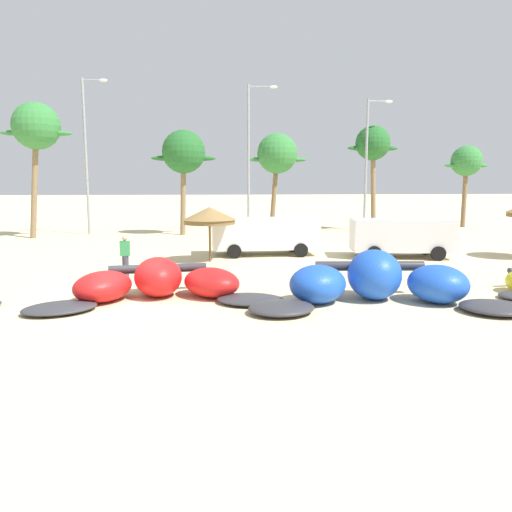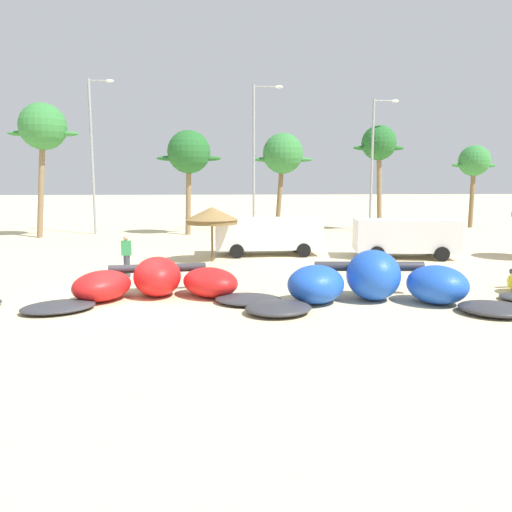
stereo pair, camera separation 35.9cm
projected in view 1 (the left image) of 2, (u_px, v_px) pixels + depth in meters
The scene contains 15 objects.
ground_plane at pixel (130, 299), 15.51m from camera, with size 260.00×260.00×0.00m, color beige.
kite_left_of_center at pixel (158, 284), 15.46m from camera, with size 7.85×3.95×1.25m.
kite_center at pixel (378, 283), 14.97m from camera, with size 8.24×4.10×1.56m.
beach_umbrella_near_van at pixel (210, 216), 22.50m from camera, with size 2.44×2.44×2.50m.
parked_van at pixel (399, 235), 23.98m from camera, with size 4.99×2.83×1.84m.
parked_car_second at pixel (263, 233), 24.77m from camera, with size 5.28×2.30×1.84m.
person_near_kites at pixel (125, 256), 18.85m from camera, with size 0.36×0.24×1.62m.
palm_left at pixel (36, 128), 31.48m from camera, with size 4.46×2.98×8.63m.
palm_left_of_gap at pixel (184, 153), 33.65m from camera, with size 4.38×2.92×7.12m.
palm_center_left at pixel (277, 155), 37.64m from camera, with size 4.57×3.05×7.30m.
palm_center_right at pixel (373, 145), 36.69m from camera, with size 3.82×2.55×7.76m.
palm_right_of_gap at pixel (466, 163), 39.63m from camera, with size 3.64×2.43×6.51m.
lamppost_west_center at pixel (87, 150), 33.87m from camera, with size 1.76×0.24×10.54m.
lamppost_east_center at pixel (251, 152), 35.11m from camera, with size 2.15×0.24×10.34m.
lamppost_east at pixel (368, 159), 35.49m from camera, with size 1.88×0.24×9.41m.
Camera 1 is at (2.38, -15.46, 3.61)m, focal length 34.86 mm.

